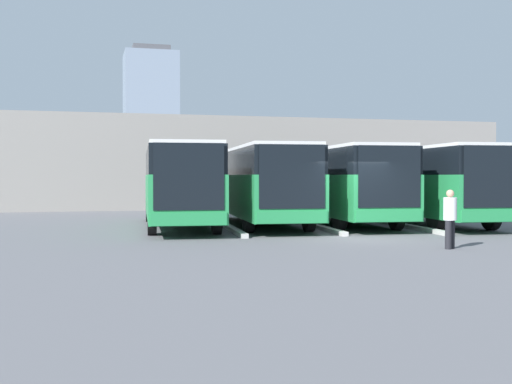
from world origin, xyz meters
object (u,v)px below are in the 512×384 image
bus_1 (341,182)px  bus_3 (179,182)px  bus_0 (425,182)px  pedestrian (450,217)px  bus_2 (262,182)px

bus_1 → bus_3: size_ratio=1.00×
bus_0 → bus_1: bearing=-10.6°
pedestrian → bus_3: bearing=-91.4°
bus_0 → bus_3: size_ratio=1.00×
bus_1 → pedestrian: bearing=90.8°
bus_0 → bus_3: bearing=-0.9°
bus_1 → bus_3: bearing=4.0°
bus_1 → bus_2: same height
bus_2 → bus_3: 3.41m
bus_2 → bus_3: size_ratio=1.00×
bus_3 → pedestrian: (-6.20, 9.47, -0.89)m
bus_1 → pedestrian: bus_1 is taller
bus_3 → bus_1: bearing=-176.0°
bus_2 → pedestrian: size_ratio=6.68×
bus_1 → bus_2: size_ratio=1.00×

